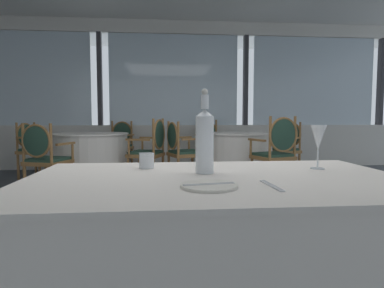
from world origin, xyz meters
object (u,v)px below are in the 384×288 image
side_plate (209,186)px  dining_chair_0_0 (209,141)px  wine_glass (318,139)px  dining_chair_1_1 (44,154)px  water_bottle (205,139)px  dining_chair_0_1 (181,147)px  dining_chair_1_3 (119,142)px  dining_chair_1_2 (152,146)px  water_tumbler (147,161)px  dining_chair_0_3 (287,144)px  dining_chair_1_0 (32,145)px  dining_chair_0_2 (277,148)px

side_plate → dining_chair_0_0: bearing=81.8°
wine_glass → dining_chair_0_0: size_ratio=0.21×
dining_chair_0_0 → side_plate: bearing=-27.0°
side_plate → dining_chair_1_1: bearing=117.0°
water_bottle → wine_glass: bearing=7.2°
side_plate → dining_chair_0_1: size_ratio=0.21×
wine_glass → dining_chair_1_3: wine_glass is taller
dining_chair_0_0 → dining_chair_1_2: dining_chair_1_2 is taller
water_tumbler → dining_chair_0_3: (2.23, 4.02, -0.25)m
dining_chair_0_0 → wine_glass: bearing=-21.0°
side_plate → dining_chair_1_2: dining_chair_1_2 is taller
side_plate → water_tumbler: 0.51m
dining_chair_1_3 → dining_chair_1_1: bearing=0.0°
side_plate → dining_chair_1_2: (-0.31, 3.88, -0.19)m
dining_chair_1_3 → dining_chair_0_0: bearing=105.6°
dining_chair_0_1 → dining_chair_1_0: (-2.41, 0.74, -0.01)m
dining_chair_1_0 → dining_chair_1_1: dining_chair_1_1 is taller
side_plate → dining_chair_1_3: bearing=100.4°
wine_glass → dining_chair_1_1: size_ratio=0.22×
dining_chair_1_3 → dining_chair_0_2: bearing=68.8°
dining_chair_0_0 → dining_chair_1_3: size_ratio=1.02×
wine_glass → water_bottle: bearing=-172.8°
wine_glass → dining_chair_1_1: (-2.21, 2.88, -0.36)m
wine_glass → side_plate: bearing=-147.1°
wine_glass → dining_chair_1_0: 5.10m
wine_glass → dining_chair_1_0: wine_glass is taller
wine_glass → dining_chair_1_3: 5.10m
side_plate → wine_glass: (0.56, 0.36, 0.13)m
water_tumbler → dining_chair_0_1: size_ratio=0.08×
dining_chair_1_1 → dining_chair_1_2: size_ratio=0.94×
dining_chair_1_2 → dining_chair_1_3: bearing=-44.8°
side_plate → dining_chair_1_2: bearing=94.6°
side_plate → dining_chair_1_3: 5.31m
water_bottle → water_tumbler: water_bottle is taller
water_bottle → dining_chair_0_1: 3.56m
dining_chair_0_2 → dining_chair_0_3: size_ratio=1.10×
dining_chair_1_1 → dining_chair_1_3: 2.09m
water_tumbler → dining_chair_0_1: dining_chair_0_1 is taller
dining_chair_0_2 → side_plate: bearing=137.9°
dining_chair_0_2 → dining_chair_1_3: size_ratio=1.08×
dining_chair_0_0 → dining_chair_0_1: bearing=-44.9°
dining_chair_1_1 → dining_chair_1_3: dining_chair_1_3 is taller
dining_chair_0_2 → dining_chair_0_0: bearing=-0.0°
dining_chair_0_0 → dining_chair_0_2: 2.00m
dining_chair_0_2 → dining_chair_1_2: 1.82m
dining_chair_0_2 → dining_chair_1_1: 3.04m
dining_chair_0_0 → dining_chair_1_2: (-1.05, -1.22, 0.01)m
dining_chair_1_0 → dining_chair_1_1: bearing=-45.1°
side_plate → dining_chair_1_1: dining_chair_1_1 is taller
water_bottle → dining_chair_0_2: 3.23m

